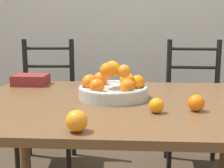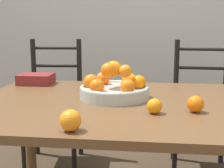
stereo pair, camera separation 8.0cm
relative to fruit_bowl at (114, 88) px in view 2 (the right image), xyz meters
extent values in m
cube|color=beige|center=(0.04, 1.51, 0.52)|extent=(8.00, 0.06, 2.60)
cube|color=brown|center=(0.04, -0.07, -0.07)|extent=(1.50, 1.08, 0.03)
cylinder|color=brown|center=(-0.63, 0.40, -0.44)|extent=(0.07, 0.07, 0.69)
cylinder|color=#B2B7B2|center=(0.00, 0.00, -0.03)|extent=(0.36, 0.36, 0.05)
torus|color=#B2B7B2|center=(0.00, 0.00, 0.00)|extent=(0.36, 0.36, 0.02)
sphere|color=orange|center=(0.13, 0.01, 0.03)|extent=(0.07, 0.07, 0.07)
sphere|color=orange|center=(0.07, 0.10, 0.02)|extent=(0.08, 0.08, 0.08)
sphere|color=orange|center=(-0.07, 0.10, 0.03)|extent=(0.08, 0.08, 0.08)
sphere|color=orange|center=(-0.12, 0.01, 0.02)|extent=(0.08, 0.08, 0.08)
sphere|color=orange|center=(-0.07, -0.10, 0.03)|extent=(0.07, 0.07, 0.07)
sphere|color=orange|center=(0.08, -0.10, 0.03)|extent=(0.07, 0.07, 0.07)
sphere|color=orange|center=(0.06, -0.01, 0.09)|extent=(0.07, 0.07, 0.07)
sphere|color=orange|center=(0.00, 0.01, 0.10)|extent=(0.08, 0.08, 0.08)
sphere|color=orange|center=(-0.03, -0.03, 0.09)|extent=(0.08, 0.08, 0.08)
sphere|color=orange|center=(0.20, -0.27, -0.02)|extent=(0.07, 0.07, 0.07)
sphere|color=orange|center=(0.38, -0.23, -0.02)|extent=(0.07, 0.07, 0.07)
sphere|color=orange|center=(-0.10, -0.53, -0.02)|extent=(0.08, 0.08, 0.08)
cylinder|color=black|center=(-0.74, 0.54, -0.55)|extent=(0.04, 0.04, 0.47)
cylinder|color=black|center=(-0.36, 0.57, -0.55)|extent=(0.04, 0.04, 0.47)
cylinder|color=black|center=(-0.77, 0.90, -0.29)|extent=(0.04, 0.04, 0.99)
cylinder|color=black|center=(-0.39, 0.93, -0.29)|extent=(0.04, 0.04, 0.99)
cube|color=black|center=(-0.57, 0.73, -0.30)|extent=(0.45, 0.43, 0.04)
cylinder|color=black|center=(-0.58, 0.91, -0.16)|extent=(0.38, 0.06, 0.02)
cylinder|color=black|center=(-0.58, 0.91, -0.01)|extent=(0.38, 0.06, 0.02)
cylinder|color=black|center=(-0.58, 0.91, 0.14)|extent=(0.38, 0.06, 0.02)
cylinder|color=black|center=(0.37, 0.56, -0.55)|extent=(0.04, 0.04, 0.47)
cylinder|color=black|center=(0.39, 0.92, -0.29)|extent=(0.04, 0.04, 0.99)
cylinder|color=black|center=(0.77, 0.90, -0.29)|extent=(0.04, 0.04, 0.99)
cube|color=black|center=(0.57, 0.73, -0.30)|extent=(0.44, 0.42, 0.04)
cylinder|color=black|center=(0.58, 0.91, -0.16)|extent=(0.38, 0.05, 0.02)
cylinder|color=black|center=(0.58, 0.91, -0.01)|extent=(0.38, 0.05, 0.02)
cylinder|color=black|center=(0.58, 0.91, 0.14)|extent=(0.38, 0.05, 0.02)
cube|color=maroon|center=(-0.54, 0.33, -0.02)|extent=(0.21, 0.16, 0.06)
camera|label=1|loc=(0.10, -1.58, 0.31)|focal=50.00mm
camera|label=2|loc=(0.18, -1.57, 0.31)|focal=50.00mm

